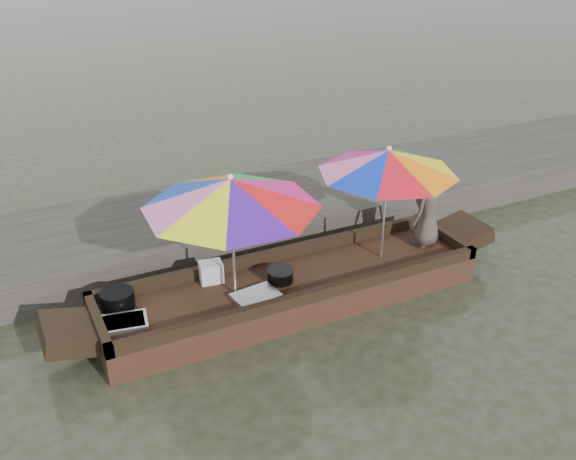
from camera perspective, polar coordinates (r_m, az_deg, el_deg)
name	(u,v)px	position (r m, az deg, el deg)	size (l,w,h in m)	color
water	(291,303)	(8.25, 0.31, -6.49)	(80.00, 80.00, 0.00)	black
dock	(228,218)	(9.89, -5.38, 1.04)	(22.00, 2.20, 0.50)	#2D2B26
boat_hull	(291,291)	(8.16, 0.31, -5.46)	(4.87, 1.20, 0.35)	black
cooking_pot	(117,299)	(7.75, -14.93, -5.97)	(0.39, 0.39, 0.21)	black
tray_crayfish	(123,324)	(7.41, -14.46, -8.11)	(0.54, 0.37, 0.09)	silver
tray_scallop	(256,296)	(7.69, -2.88, -5.91)	(0.54, 0.37, 0.06)	silver
charcoal_grill	(280,276)	(7.99, -0.69, -4.10)	(0.32, 0.32, 0.15)	black
supply_bag	(211,272)	(8.02, -6.86, -3.73)	(0.28, 0.22, 0.26)	silver
vendor	(428,209)	(8.87, 12.36, 1.85)	(0.52, 0.34, 1.06)	#453C35
umbrella_bow	(233,237)	(7.42, -4.92, -0.62)	(2.06, 2.06, 1.55)	green
umbrella_stern	(385,204)	(8.32, 8.61, 2.33)	(1.78, 1.78, 1.55)	green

